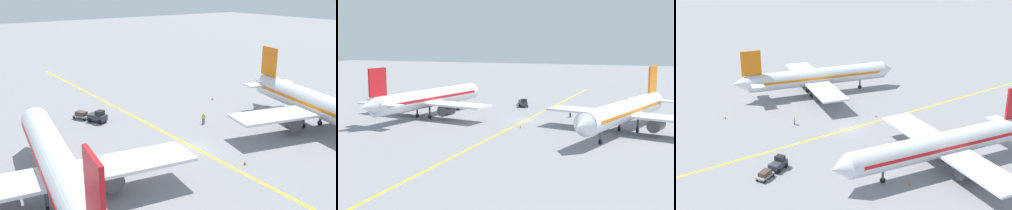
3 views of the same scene
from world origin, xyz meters
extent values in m
plane|color=gray|center=(0.00, 0.00, 0.00)|extent=(400.00, 400.00, 0.00)
cube|color=yellow|center=(0.00, 0.00, 0.00)|extent=(1.09, 120.00, 0.01)
cylinder|color=silver|center=(-19.33, 6.11, 3.80)|extent=(10.91, 29.96, 3.60)
cone|color=silver|center=(-23.41, -9.87, 4.10)|extent=(3.71, 3.66, 3.06)
cube|color=orange|center=(-19.33, 6.11, 3.95)|extent=(10.20, 27.06, 0.50)
cube|color=silver|center=(-19.58, 5.15, 3.08)|extent=(28.42, 11.96, 0.36)
cylinder|color=#4C4C51|center=(-14.73, 3.91, 1.83)|extent=(2.92, 3.64, 2.20)
cube|color=orange|center=(-22.79, -7.45, 8.10)|extent=(1.34, 3.96, 5.00)
cube|color=silver|center=(-22.67, -6.97, 4.20)|extent=(9.31, 4.55, 0.24)
cylinder|color=#4C4C51|center=(-21.38, 4.57, 1.40)|extent=(0.36, 0.36, 2.00)
cylinder|color=black|center=(-21.38, 4.57, 0.40)|extent=(0.47, 0.84, 0.80)
cylinder|color=#4C4C51|center=(-18.28, 3.78, 1.40)|extent=(0.36, 0.36, 2.00)
cylinder|color=black|center=(-18.28, 3.78, 0.40)|extent=(0.47, 0.84, 0.80)
cylinder|color=silver|center=(19.44, 2.44, 3.80)|extent=(8.43, 30.19, 3.60)
cone|color=silver|center=(16.81, -13.54, 3.80)|extent=(3.76, 2.92, 3.42)
cube|color=red|center=(19.44, 2.44, 3.95)|extent=(7.98, 27.23, 0.50)
cube|color=silver|center=(19.60, 3.43, 3.08)|extent=(28.47, 9.68, 0.36)
cylinder|color=#4C4C51|center=(24.54, 2.62, 1.83)|extent=(2.69, 3.52, 2.20)
cylinder|color=#4C4C51|center=(14.67, 4.24, 1.83)|extent=(2.69, 3.52, 2.20)
cube|color=red|center=(21.71, 16.26, 8.10)|extent=(1.01, 4.01, 5.00)
cylinder|color=#4C4C51|center=(17.88, -7.03, 1.40)|extent=(0.36, 0.36, 2.00)
cylinder|color=black|center=(17.88, -7.03, 0.40)|extent=(0.41, 0.83, 0.80)
cylinder|color=#4C4C51|center=(21.34, 4.16, 1.40)|extent=(0.36, 0.36, 2.00)
cylinder|color=black|center=(21.34, 4.16, 0.40)|extent=(0.41, 0.83, 0.80)
cylinder|color=#4C4C51|center=(18.19, 4.68, 1.40)|extent=(0.36, 0.36, 2.00)
cylinder|color=black|center=(18.19, 4.68, 0.40)|extent=(0.41, 0.83, 0.80)
cube|color=#333842|center=(6.00, -17.01, 0.80)|extent=(2.71, 3.35, 0.90)
cube|color=black|center=(5.75, -16.52, 1.60)|extent=(1.64, 1.56, 0.70)
sphere|color=orange|center=(5.75, -16.52, 2.03)|extent=(0.16, 0.16, 0.16)
cylinder|color=black|center=(4.89, -16.49, 0.35)|extent=(0.54, 0.74, 0.70)
cylinder|color=black|center=(6.22, -15.80, 0.35)|extent=(0.54, 0.74, 0.70)
cylinder|color=black|center=(5.78, -18.22, 0.35)|extent=(0.54, 0.74, 0.70)
cylinder|color=black|center=(7.12, -17.53, 0.35)|extent=(0.54, 0.74, 0.70)
cube|color=gray|center=(7.47, -19.85, 0.54)|extent=(2.44, 2.95, 0.20)
cube|color=#4C382D|center=(7.47, -19.85, 0.94)|extent=(1.83, 2.13, 0.60)
cylinder|color=black|center=(6.44, -19.22, 0.22)|extent=(0.33, 0.46, 0.44)
cylinder|color=black|center=(7.55, -18.64, 0.22)|extent=(0.33, 0.46, 0.44)
cylinder|color=black|center=(7.39, -21.06, 0.22)|extent=(0.33, 0.46, 0.44)
cylinder|color=black|center=(8.51, -20.49, 0.22)|extent=(0.33, 0.46, 0.44)
cylinder|color=#23232D|center=(-7.42, -6.65, 0.42)|extent=(0.16, 0.16, 0.85)
cylinder|color=#23232D|center=(-7.24, -6.74, 0.42)|extent=(0.16, 0.16, 0.85)
cube|color=#CCD819|center=(-7.33, -6.69, 1.15)|extent=(0.42, 0.36, 0.60)
cylinder|color=#CCD819|center=(-7.54, -6.58, 1.15)|extent=(0.10, 0.10, 0.55)
cylinder|color=#CCD819|center=(-7.12, -6.81, 1.15)|extent=(0.10, 0.10, 0.55)
sphere|color=beige|center=(-7.33, -6.69, 1.57)|extent=(0.22, 0.22, 0.22)
cone|color=orange|center=(-1.72, 7.67, 0.28)|extent=(0.32, 0.32, 0.55)
cone|color=orange|center=(-17.23, -15.78, 0.28)|extent=(0.32, 0.32, 0.55)
cone|color=orange|center=(20.60, -4.42, 0.28)|extent=(0.32, 0.32, 0.55)
camera|label=1|loc=(31.02, 37.68, 20.86)|focal=42.00mm
camera|label=2|loc=(-27.83, 84.28, 15.60)|focal=50.00mm
camera|label=3|loc=(61.24, -44.39, 32.84)|focal=50.00mm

